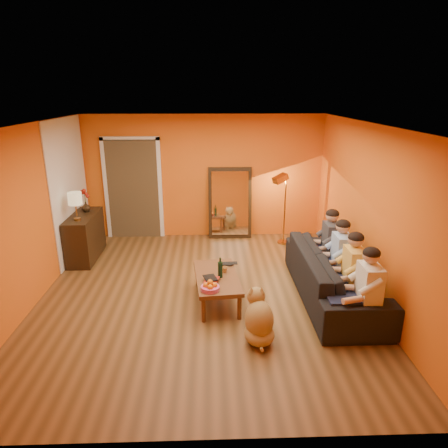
{
  "coord_description": "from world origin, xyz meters",
  "views": [
    {
      "loc": [
        0.14,
        -5.59,
        3.04
      ],
      "look_at": [
        0.35,
        0.5,
        1.0
      ],
      "focal_mm": 32.0,
      "sensor_mm": 36.0,
      "label": 1
    }
  ],
  "objects_px": {
    "table_lamp": "(76,206)",
    "person_far_right": "(331,245)",
    "wine_bottle": "(220,268)",
    "vase": "(86,207)",
    "person_mid_right": "(341,258)",
    "dog": "(259,316)",
    "floor_lamp": "(285,210)",
    "tumbler": "(225,270)",
    "mirror_frame": "(230,203)",
    "sideboard": "(85,237)",
    "person_far_left": "(368,292)",
    "laptop": "(228,265)",
    "coffee_table": "(217,288)",
    "sofa": "(333,275)",
    "person_mid_left": "(353,273)"
  },
  "relations": [
    {
      "from": "table_lamp",
      "to": "person_far_right",
      "type": "relative_size",
      "value": 0.42
    },
    {
      "from": "wine_bottle",
      "to": "vase",
      "type": "xyz_separation_m",
      "value": [
        -2.51,
        2.05,
        0.36
      ]
    },
    {
      "from": "person_mid_right",
      "to": "dog",
      "type": "bearing_deg",
      "value": -139.45
    },
    {
      "from": "dog",
      "to": "wine_bottle",
      "type": "xyz_separation_m",
      "value": [
        -0.47,
        0.98,
        0.22
      ]
    },
    {
      "from": "floor_lamp",
      "to": "wine_bottle",
      "type": "distance_m",
      "value": 2.8
    },
    {
      "from": "tumbler",
      "to": "mirror_frame",
      "type": "bearing_deg",
      "value": 85.56
    },
    {
      "from": "sideboard",
      "to": "person_far_right",
      "type": "distance_m",
      "value": 4.49
    },
    {
      "from": "person_far_left",
      "to": "wine_bottle",
      "type": "relative_size",
      "value": 3.94
    },
    {
      "from": "floor_lamp",
      "to": "vase",
      "type": "xyz_separation_m",
      "value": [
        -3.89,
        -0.38,
        0.22
      ]
    },
    {
      "from": "person_far_left",
      "to": "tumbler",
      "type": "height_order",
      "value": "person_far_left"
    },
    {
      "from": "sideboard",
      "to": "laptop",
      "type": "xyz_separation_m",
      "value": [
        2.64,
        -1.4,
        0.01
      ]
    },
    {
      "from": "person_mid_right",
      "to": "person_far_right",
      "type": "distance_m",
      "value": 0.55
    },
    {
      "from": "table_lamp",
      "to": "person_mid_right",
      "type": "distance_m",
      "value": 4.58
    },
    {
      "from": "mirror_frame",
      "to": "coffee_table",
      "type": "xyz_separation_m",
      "value": [
        -0.33,
        -2.83,
        -0.55
      ]
    },
    {
      "from": "mirror_frame",
      "to": "sofa",
      "type": "distance_m",
      "value": 3.14
    },
    {
      "from": "person_mid_left",
      "to": "person_mid_right",
      "type": "bearing_deg",
      "value": 90.0
    },
    {
      "from": "person_far_left",
      "to": "tumbler",
      "type": "xyz_separation_m",
      "value": [
        -1.79,
        1.06,
        -0.15
      ]
    },
    {
      "from": "coffee_table",
      "to": "floor_lamp",
      "type": "distance_m",
      "value": 2.82
    },
    {
      "from": "sofa",
      "to": "vase",
      "type": "bearing_deg",
      "value": 65.5
    },
    {
      "from": "table_lamp",
      "to": "coffee_table",
      "type": "distance_m",
      "value": 2.99
    },
    {
      "from": "mirror_frame",
      "to": "vase",
      "type": "relative_size",
      "value": 8.46
    },
    {
      "from": "table_lamp",
      "to": "vase",
      "type": "distance_m",
      "value": 0.57
    },
    {
      "from": "sideboard",
      "to": "tumbler",
      "type": "bearing_deg",
      "value": -32.22
    },
    {
      "from": "table_lamp",
      "to": "tumbler",
      "type": "bearing_deg",
      "value": -27.2
    },
    {
      "from": "mirror_frame",
      "to": "wine_bottle",
      "type": "xyz_separation_m",
      "value": [
        -0.28,
        -2.88,
        -0.18
      ]
    },
    {
      "from": "dog",
      "to": "vase",
      "type": "height_order",
      "value": "vase"
    },
    {
      "from": "mirror_frame",
      "to": "tumbler",
      "type": "xyz_separation_m",
      "value": [
        -0.21,
        -2.71,
        -0.3
      ]
    },
    {
      "from": "coffee_table",
      "to": "floor_lamp",
      "type": "xyz_separation_m",
      "value": [
        1.43,
        2.38,
        0.51
      ]
    },
    {
      "from": "mirror_frame",
      "to": "wine_bottle",
      "type": "bearing_deg",
      "value": -95.57
    },
    {
      "from": "coffee_table",
      "to": "vase",
      "type": "bearing_deg",
      "value": 135.24
    },
    {
      "from": "vase",
      "to": "person_far_right",
      "type": "bearing_deg",
      "value": -16.35
    },
    {
      "from": "table_lamp",
      "to": "sofa",
      "type": "relative_size",
      "value": 0.2
    },
    {
      "from": "sideboard",
      "to": "table_lamp",
      "type": "xyz_separation_m",
      "value": [
        0.0,
        -0.3,
        0.68
      ]
    },
    {
      "from": "tumbler",
      "to": "vase",
      "type": "relative_size",
      "value": 0.5
    },
    {
      "from": "laptop",
      "to": "person_mid_right",
      "type": "bearing_deg",
      "value": -9.05
    },
    {
      "from": "table_lamp",
      "to": "sideboard",
      "type": "bearing_deg",
      "value": 90.0
    },
    {
      "from": "dog",
      "to": "wine_bottle",
      "type": "relative_size",
      "value": 2.28
    },
    {
      "from": "sideboard",
      "to": "coffee_table",
      "type": "bearing_deg",
      "value": -35.37
    },
    {
      "from": "sofa",
      "to": "dog",
      "type": "relative_size",
      "value": 3.62
    },
    {
      "from": "sideboard",
      "to": "wine_bottle",
      "type": "bearing_deg",
      "value": -35.59
    },
    {
      "from": "person_mid_left",
      "to": "laptop",
      "type": "bearing_deg",
      "value": 156.96
    },
    {
      "from": "sideboard",
      "to": "sofa",
      "type": "distance_m",
      "value": 4.56
    },
    {
      "from": "person_mid_left",
      "to": "wine_bottle",
      "type": "bearing_deg",
      "value": 169.76
    },
    {
      "from": "dog",
      "to": "person_far_left",
      "type": "distance_m",
      "value": 1.42
    },
    {
      "from": "laptop",
      "to": "mirror_frame",
      "type": "bearing_deg",
      "value": 83.61
    },
    {
      "from": "dog",
      "to": "vase",
      "type": "bearing_deg",
      "value": 129.6
    },
    {
      "from": "person_mid_right",
      "to": "tumbler",
      "type": "height_order",
      "value": "person_mid_right"
    },
    {
      "from": "mirror_frame",
      "to": "person_mid_right",
      "type": "xyz_separation_m",
      "value": [
        1.58,
        -2.66,
        -0.15
      ]
    },
    {
      "from": "sideboard",
      "to": "coffee_table",
      "type": "distance_m",
      "value": 3.02
    },
    {
      "from": "sofa",
      "to": "sideboard",
      "type": "bearing_deg",
      "value": 68.36
    }
  ]
}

